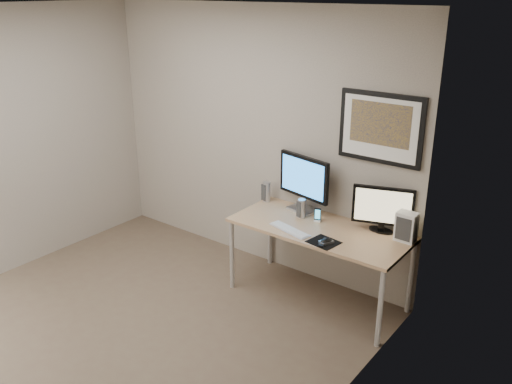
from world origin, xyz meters
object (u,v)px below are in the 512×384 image
speaker_left (267,192)px  phone_dock (318,215)px  monitor_tv (383,208)px  speaker_right (302,209)px  framed_art (380,128)px  monitor_large (304,181)px  desk (319,234)px  keyboard (289,230)px  fan_unit (406,227)px

speaker_left → phone_dock: size_ratio=1.54×
monitor_tv → speaker_right: bearing=174.0°
monitor_tv → speaker_left: (-1.22, -0.03, -0.12)m
framed_art → speaker_right: framed_art is taller
framed_art → phone_dock: bearing=-152.6°
monitor_tv → phone_dock: 0.59m
monitor_large → monitor_tv: bearing=12.8°
desk → monitor_tv: bearing=28.9°
framed_art → speaker_left: bearing=-174.6°
phone_dock → keyboard: 0.33m
framed_art → monitor_large: size_ratio=1.28×
keyboard → fan_unit: bearing=39.0°
monitor_tv → keyboard: size_ratio=1.19×
speaker_left → phone_dock: bearing=2.2°
speaker_left → monitor_tv: bearing=14.0°
monitor_large → keyboard: monitor_large is taller
monitor_tv → speaker_left: 1.22m
monitor_large → fan_unit: 1.05m
desk → monitor_large: bearing=143.7°
framed_art → monitor_tv: size_ratio=1.48×
speaker_left → desk: bearing=-4.2°
monitor_large → framed_art: bearing=19.2°
phone_dock → keyboard: phone_dock is taller
keyboard → monitor_tv: bearing=49.6°
phone_dock → fan_unit: bearing=-12.8°
desk → speaker_right: size_ratio=8.97×
framed_art → keyboard: size_ratio=1.77×
speaker_left → framed_art: bearing=18.1°
monitor_large → speaker_right: monitor_large is taller
desk → framed_art: framed_art is taller
framed_art → monitor_tv: bearing=-33.0°
monitor_large → keyboard: 0.56m
desk → fan_unit: size_ratio=6.31×
framed_art → speaker_right: bearing=-158.3°
speaker_right → phone_dock: 0.17m
phone_dock → fan_unit: 0.80m
monitor_large → speaker_right: size_ratio=3.29×
desk → monitor_tv: size_ratio=3.17×
desk → monitor_tv: 0.60m
monitor_tv → fan_unit: 0.26m
framed_art → monitor_large: bearing=-172.6°
monitor_large → speaker_left: bearing=-166.0°
speaker_right → fan_unit: bearing=23.6°
fan_unit → speaker_right: bearing=-171.8°
monitor_tv → fan_unit: monitor_tv is taller
fan_unit → keyboard: bearing=-153.4°
speaker_right → monitor_tv: bearing=29.5°
desk → fan_unit: fan_unit is taller
phone_dock → fan_unit: size_ratio=0.51×
monitor_tv → monitor_large: bearing=162.0°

